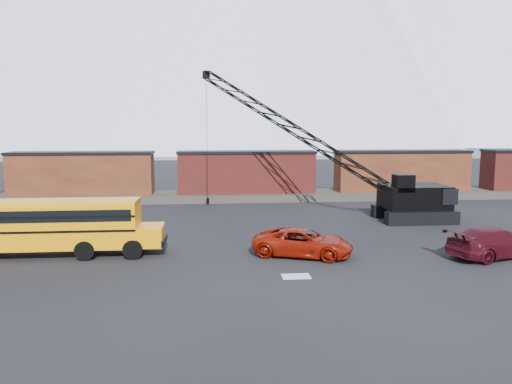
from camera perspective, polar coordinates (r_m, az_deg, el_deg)
ground at (r=28.71m, az=2.22°, el=-7.30°), size 160.00×160.00×0.00m
gravel_berm at (r=50.13m, az=-1.08°, el=-0.45°), size 120.00×5.00×0.70m
boxcar_west_near at (r=51.22m, az=-19.25°, el=2.02°), size 13.70×3.10×4.17m
boxcar_mid at (r=49.85m, az=-1.08°, el=2.30°), size 13.70×3.10×4.17m
boxcar_east_near at (r=53.47m, az=16.29°, el=2.36°), size 13.70×3.10×4.17m
snow_patch at (r=24.98m, az=4.60°, el=-9.59°), size 1.40×0.90×0.02m
school_bus at (r=30.50m, az=-21.99°, el=-3.51°), size 11.65×2.65×3.19m
red_pickup at (r=28.65m, az=5.40°, el=-5.75°), size 6.18×4.42×1.56m
maroon_suv at (r=31.27m, az=25.64°, el=-5.21°), size 6.33×4.07×1.71m
crawler_crane at (r=42.42m, az=4.20°, el=7.25°), size 19.30×12.10×12.49m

